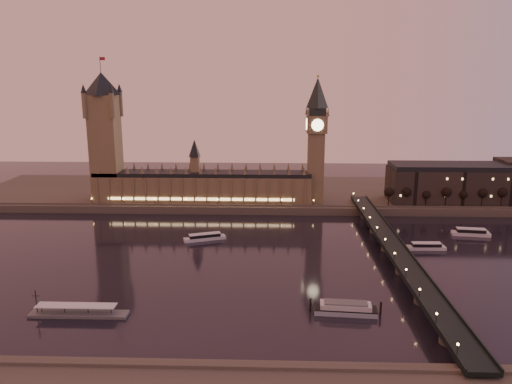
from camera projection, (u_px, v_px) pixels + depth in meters
ground at (242, 259)px, 303.21m from camera, size 700.00×700.00×0.00m
far_embankment at (285, 193)px, 462.24m from camera, size 560.00×130.00×6.00m
palace_of_westminster at (202, 183)px, 417.43m from camera, size 180.00×26.62×52.00m
victoria_tower at (105, 130)px, 410.08m from camera, size 31.68×31.68×118.00m
big_ben at (316, 133)px, 404.89m from camera, size 17.68×17.68×104.00m
westminster_bridge at (394, 252)px, 299.02m from camera, size 13.20×260.00×15.30m
city_block at (482, 182)px, 419.43m from camera, size 155.00×45.00×34.00m
bare_tree_0 at (390, 194)px, 402.03m from camera, size 6.78×6.78×13.79m
bare_tree_1 at (408, 194)px, 401.56m from camera, size 6.78×6.78×13.79m
bare_tree_2 at (427, 194)px, 401.08m from camera, size 6.78×6.78×13.79m
bare_tree_3 at (446, 194)px, 400.60m from camera, size 6.78×6.78×13.79m
bare_tree_4 at (464, 194)px, 400.12m from camera, size 6.78×6.78×13.79m
bare_tree_5 at (483, 194)px, 399.64m from camera, size 6.78×6.78×13.79m
bare_tree_6 at (502, 195)px, 399.16m from camera, size 6.78×6.78×13.79m
cruise_boat_a at (205, 237)px, 339.10m from camera, size 28.68×15.62×4.53m
cruise_boat_b at (426, 246)px, 320.52m from camera, size 24.50×6.71×4.50m
cruise_boat_c at (471, 232)px, 348.67m from camera, size 26.12×10.08×5.09m
moored_barge at (346, 308)px, 233.28m from camera, size 33.55×10.48×6.17m
pontoon_pier at (78, 313)px, 231.73m from camera, size 45.81×7.64×12.22m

